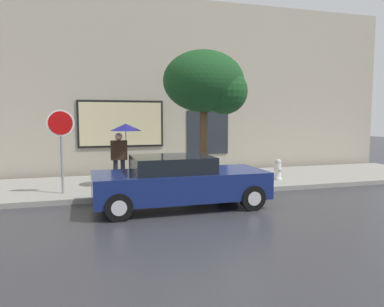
{
  "coord_description": "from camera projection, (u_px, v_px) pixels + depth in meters",
  "views": [
    {
      "loc": [
        -3.35,
        -9.21,
        2.36
      ],
      "look_at": [
        -0.02,
        1.8,
        1.2
      ],
      "focal_mm": 34.59,
      "sensor_mm": 36.0,
      "label": 1
    }
  ],
  "objects": [
    {
      "name": "building_facade",
      "position": [
        166.0,
        88.0,
        14.86
      ],
      "size": [
        20.0,
        0.67,
        7.0
      ],
      "color": "#B2A893",
      "rests_on": "ground"
    },
    {
      "name": "fire_hydrant",
      "position": [
        278.0,
        170.0,
        12.94
      ],
      "size": [
        0.3,
        0.44,
        0.73
      ],
      "color": "white",
      "rests_on": "sidewalk"
    },
    {
      "name": "sidewalk",
      "position": [
        183.0,
        182.0,
        12.82
      ],
      "size": [
        20.0,
        4.0,
        0.15
      ],
      "primitive_type": "cube",
      "color": "gray",
      "rests_on": "ground"
    },
    {
      "name": "stop_sign",
      "position": [
        61.0,
        135.0,
        10.44
      ],
      "size": [
        0.76,
        0.1,
        2.4
      ],
      "color": "gray",
      "rests_on": "sidewalk"
    },
    {
      "name": "parked_car",
      "position": [
        179.0,
        182.0,
        9.54
      ],
      "size": [
        4.42,
        1.89,
        1.35
      ],
      "color": "navy",
      "rests_on": "ground"
    },
    {
      "name": "pedestrian_with_umbrella",
      "position": [
        123.0,
        137.0,
        11.53
      ],
      "size": [
        0.97,
        0.97,
        1.98
      ],
      "color": "black",
      "rests_on": "sidewalk"
    },
    {
      "name": "ground_plane",
      "position": [
        212.0,
        204.0,
        9.97
      ],
      "size": [
        60.0,
        60.0,
        0.0
      ],
      "primitive_type": "plane",
      "color": "#333338"
    },
    {
      "name": "street_tree",
      "position": [
        208.0,
        84.0,
        11.54
      ],
      "size": [
        2.58,
        2.19,
        4.27
      ],
      "color": "#4C3823",
      "rests_on": "sidewalk"
    }
  ]
}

